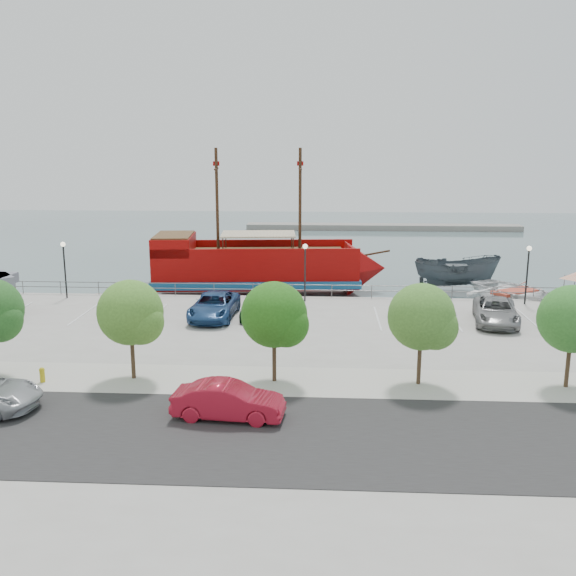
{
  "coord_description": "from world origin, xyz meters",
  "views": [
    {
      "loc": [
        1.33,
        -39.59,
        11.41
      ],
      "look_at": [
        -1.0,
        2.0,
        2.0
      ],
      "focal_mm": 40.0,
      "sensor_mm": 36.0,
      "label": 1
    }
  ],
  "objects": [
    {
      "name": "fire_hydrant",
      "position": [
        -12.28,
        -10.8,
        0.43
      ],
      "size": [
        0.27,
        0.27,
        0.79
      ],
      "rotation": [
        0.0,
        0.0,
        0.26
      ],
      "color": "gold",
      "rests_on": "sidewalk"
    },
    {
      "name": "tree_c",
      "position": [
        -7.85,
        -10.07,
        3.3
      ],
      "size": [
        3.3,
        3.2,
        5.0
      ],
      "color": "#473321",
      "rests_on": "sidewalk"
    },
    {
      "name": "street_sedan",
      "position": [
        -2.61,
        -14.39,
        0.78
      ],
      "size": [
        4.87,
        2.07,
        1.56
      ],
      "primitive_type": "imported",
      "rotation": [
        0.0,
        0.0,
        1.48
      ],
      "color": "#AD1528",
      "rests_on": "street"
    },
    {
      "name": "seawall_railing",
      "position": [
        0.0,
        7.8,
        0.53
      ],
      "size": [
        50.0,
        0.06,
        1.0
      ],
      "color": "#606060",
      "rests_on": "land_slab"
    },
    {
      "name": "parked_car_g",
      "position": [
        12.54,
        1.24,
        0.8
      ],
      "size": [
        3.58,
        6.12,
        1.6
      ],
      "primitive_type": "imported",
      "rotation": [
        0.0,
        0.0,
        -0.17
      ],
      "color": "gray",
      "rests_on": "land_slab"
    },
    {
      "name": "ground",
      "position": [
        0.0,
        0.0,
        -1.0
      ],
      "size": [
        160.0,
        160.0,
        0.0
      ],
      "primitive_type": "plane",
      "color": "#455B5F"
    },
    {
      "name": "lamp_post_right",
      "position": [
        16.0,
        6.5,
        2.94
      ],
      "size": [
        0.36,
        0.36,
        4.28
      ],
      "color": "black",
      "rests_on": "land_slab"
    },
    {
      "name": "sidewalk",
      "position": [
        0.0,
        -10.0,
        0.01
      ],
      "size": [
        100.0,
        4.0,
        0.05
      ],
      "primitive_type": "cube",
      "color": "#BCB5A8",
      "rests_on": "land_slab"
    },
    {
      "name": "patrol_boat",
      "position": [
        12.78,
        14.94,
        0.41
      ],
      "size": [
        7.35,
        2.92,
        2.82
      ],
      "primitive_type": "imported",
      "rotation": [
        0.0,
        0.0,
        1.59
      ],
      "color": "#444D53",
      "rests_on": "ground"
    },
    {
      "name": "parked_car_c",
      "position": [
        -5.92,
        1.51,
        0.83
      ],
      "size": [
        2.98,
        6.06,
        1.65
      ],
      "primitive_type": "imported",
      "rotation": [
        0.0,
        0.0,
        -0.04
      ],
      "color": "navy",
      "rests_on": "land_slab"
    },
    {
      "name": "parked_car_b",
      "position": [
        -11.68,
        2.2,
        0.73
      ],
      "size": [
        2.15,
        4.59,
        1.45
      ],
      "primitive_type": "imported",
      "rotation": [
        0.0,
        0.0,
        -0.14
      ],
      "color": "#BCBCBC",
      "rests_on": "land_slab"
    },
    {
      "name": "tree_e",
      "position": [
        6.15,
        -10.07,
        3.3
      ],
      "size": [
        3.3,
        3.2,
        5.0
      ],
      "color": "#473321",
      "rests_on": "sidewalk"
    },
    {
      "name": "pirate_ship",
      "position": [
        -2.92,
        13.75,
        1.11
      ],
      "size": [
        20.19,
        7.07,
        12.6
      ],
      "rotation": [
        0.0,
        0.0,
        0.09
      ],
      "color": "#900504",
      "rests_on": "ground"
    },
    {
      "name": "tree_d",
      "position": [
        -0.85,
        -10.07,
        3.3
      ],
      "size": [
        3.3,
        3.2,
        5.0
      ],
      "color": "#473321",
      "rests_on": "sidewalk"
    },
    {
      "name": "far_shore",
      "position": [
        10.0,
        55.0,
        -0.6
      ],
      "size": [
        40.0,
        3.0,
        0.8
      ],
      "primitive_type": "cube",
      "color": "gray",
      "rests_on": "ground"
    },
    {
      "name": "land_slab",
      "position": [
        0.0,
        -21.0,
        -0.6
      ],
      "size": [
        100.0,
        58.0,
        1.2
      ],
      "primitive_type": "cube",
      "color": "#9D988F",
      "rests_on": "ground"
    },
    {
      "name": "dock_mid",
      "position": [
        6.77,
        9.2,
        -0.82
      ],
      "size": [
        6.66,
        2.98,
        0.37
      ],
      "primitive_type": "cube",
      "rotation": [
        0.0,
        0.0,
        -0.18
      ],
      "color": "gray",
      "rests_on": "ground"
    },
    {
      "name": "street",
      "position": [
        0.0,
        -16.0,
        0.01
      ],
      "size": [
        100.0,
        8.0,
        0.04
      ],
      "primitive_type": "cube",
      "color": "#282626",
      "rests_on": "land_slab"
    },
    {
      "name": "lamp_post_left",
      "position": [
        -18.0,
        6.5,
        2.94
      ],
      "size": [
        0.36,
        0.36,
        4.28
      ],
      "color": "black",
      "rests_on": "land_slab"
    },
    {
      "name": "dock_west",
      "position": [
        -14.51,
        9.2,
        -0.82
      ],
      "size": [
        6.56,
        3.44,
        0.36
      ],
      "primitive_type": "cube",
      "rotation": [
        0.0,
        0.0,
        -0.27
      ],
      "color": "gray",
      "rests_on": "ground"
    },
    {
      "name": "parked_car_d",
      "position": [
        -3.04,
        1.92,
        0.67
      ],
      "size": [
        2.11,
        4.73,
        1.35
      ],
      "primitive_type": "imported",
      "rotation": [
        0.0,
        0.0,
        -0.05
      ],
      "color": "black",
      "rests_on": "land_slab"
    },
    {
      "name": "dock_east",
      "position": [
        17.46,
        9.2,
        -0.78
      ],
      "size": [
        7.92,
        5.09,
        0.44
      ],
      "primitive_type": "cube",
      "rotation": [
        0.0,
        0.0,
        -0.41
      ],
      "color": "slate",
      "rests_on": "ground"
    },
    {
      "name": "parked_car_h",
      "position": [
        17.19,
        1.69,
        0.72
      ],
      "size": [
        2.97,
        5.29,
        1.45
      ],
      "primitive_type": "imported",
      "rotation": [
        0.0,
        0.0,
        -0.2
      ],
      "color": "navy",
      "rests_on": "land_slab"
    },
    {
      "name": "speedboat",
      "position": [
        16.44,
        10.15,
        -0.2
      ],
      "size": [
        8.78,
        9.46,
        1.6
      ],
      "primitive_type": "imported",
      "rotation": [
        0.0,
        0.0,
        0.56
      ],
      "color": "white",
      "rests_on": "ground"
    },
    {
      "name": "lamp_post_mid",
      "position": [
        0.0,
        6.5,
        2.94
      ],
      "size": [
        0.36,
        0.36,
        4.28
      ],
      "color": "black",
      "rests_on": "land_slab"
    },
    {
      "name": "tree_f",
      "position": [
        13.15,
        -10.07,
        3.3
      ],
      "size": [
        3.3,
        3.2,
        5.0
      ],
      "color": "#473321",
      "rests_on": "sidewalk"
    },
    {
      "name": "parked_car_f",
      "position": [
        8.8,
        2.02,
        0.74
      ],
      "size": [
        2.06,
        4.62,
        1.47
      ],
      "primitive_type": "imported",
      "rotation": [
        0.0,
        0.0,
        0.12
      ],
      "color": "silver",
      "rests_on": "land_slab"
    }
  ]
}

